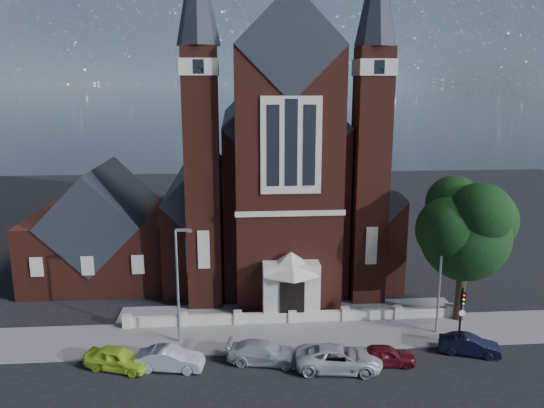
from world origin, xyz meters
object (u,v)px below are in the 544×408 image
Objects in this scene: car_lime_van at (118,358)px; car_white_suv at (339,358)px; street_tree at (469,232)px; car_navy at (469,345)px; car_dark_red at (386,355)px; street_lamp_right at (442,272)px; street_lamp_left at (179,279)px; church at (274,177)px; parish_hall at (104,233)px; car_silver_a at (170,359)px; traffic_signal at (462,308)px; car_silver_b at (264,352)px.

car_white_suv is (13.66, -1.08, 0.04)m from car_lime_van.
street_tree is 2.78× the size of car_navy.
car_dark_red is (-7.37, -5.57, -6.33)m from street_tree.
car_white_suv is (-7.94, -4.21, -3.85)m from street_lamp_right.
street_lamp_left is at bearing 74.70° from car_white_suv.
car_navy is (5.84, 0.86, 0.01)m from car_dark_red.
street_lamp_right reaches higher than car_dark_red.
parish_hall is (-16.00, -4.94, -4.17)m from church.
parish_hall is at bearing 32.69° from car_silver_a.
church is at bearing -11.52° from car_silver_a.
street_lamp_right is 1.93× the size of car_silver_a.
car_navy is (0.06, -1.43, -1.95)m from traffic_signal.
church is 8.72× the size of traffic_signal.
street_lamp_right is 2.20× the size of car_dark_red.
street_lamp_left reaches higher than car_navy.
car_white_suv is (10.43, -0.78, 0.06)m from car_silver_a.
car_dark_red is (-5.78, -2.29, -1.96)m from traffic_signal.
street_lamp_right is at bearing -54.68° from car_white_suv.
church reaches higher than car_navy.
car_lime_van is at bearing 109.29° from car_navy.
street_tree reaches higher than car_dark_red.
church reaches higher than parish_hall.
traffic_signal is at bearing -4.76° from street_lamp_left.
street_tree is 1.32× the size of street_lamp_left.
parish_hall reaches higher than car_silver_b.
car_navy is at bearing -72.12° from street_lamp_right.
car_white_suv reaches higher than car_silver_a.
car_navy is at bearing -76.47° from car_dark_red.
parish_hall is at bearing 49.71° from car_silver_b.
car_silver_a is (-8.27, -22.37, -7.50)m from church.
car_lime_van is 13.71m from car_white_suv.
car_white_suv reaches higher than car_silver_b.
car_silver_a is (-18.36, -3.43, -3.91)m from street_lamp_right.
traffic_signal reaches higher than car_navy.
street_lamp_left reaches higher than car_white_suv.
car_lime_van is 1.08× the size of car_navy.
street_lamp_right is at bearing 120.01° from traffic_signal.
traffic_signal is 13.65m from car_silver_b.
traffic_signal reaches higher than car_white_suv.
car_dark_red is at bearing -16.40° from street_lamp_left.
traffic_signal is at bearing -59.99° from street_lamp_right.
car_navy is (19.33, 0.43, -0.06)m from car_silver_a.
car_silver_a is 5.85m from car_silver_b.
church reaches higher than street_tree.
car_navy is at bearing -79.96° from car_silver_a.
street_tree reaches higher than street_lamp_left.
street_lamp_left is 1.73× the size of car_silver_b.
car_lime_van is at bearing -117.55° from church.
car_white_suv is (18.15, -18.21, -3.26)m from parish_hall.
church is 21.76m from street_lamp_right.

